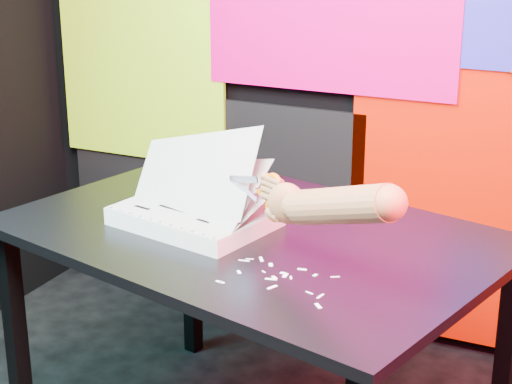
% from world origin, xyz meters
% --- Properties ---
extents(room, '(3.01, 3.01, 2.71)m').
position_xyz_m(room, '(0.00, 0.00, 1.35)').
color(room, black).
rests_on(room, ground).
extents(backdrop, '(2.88, 0.05, 2.08)m').
position_xyz_m(backdrop, '(0.06, 1.46, 0.96)').
color(backdrop, '#C31300').
rests_on(backdrop, ground).
extents(work_table, '(1.51, 1.18, 0.75)m').
position_xyz_m(work_table, '(-0.13, 0.54, 0.67)').
color(work_table, black).
rests_on(work_table, ground).
extents(printout_stack, '(0.46, 0.38, 0.31)m').
position_xyz_m(printout_stack, '(-0.29, 0.51, 0.78)').
color(printout_stack, silver).
rests_on(printout_stack, work_table).
extents(scissors, '(0.21, 0.12, 0.13)m').
position_xyz_m(scissors, '(-0.02, 0.43, 0.90)').
color(scissors, silver).
rests_on(scissors, printout_stack).
extents(hand_forearm, '(0.43, 0.27, 0.20)m').
position_xyz_m(hand_forearm, '(0.19, 0.31, 0.95)').
color(hand_forearm, '#A76138').
rests_on(hand_forearm, work_table).
extents(paper_clippings, '(0.29, 0.21, 0.00)m').
position_xyz_m(paper_clippings, '(0.06, 0.28, 0.75)').
color(paper_clippings, white).
rests_on(paper_clippings, work_table).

